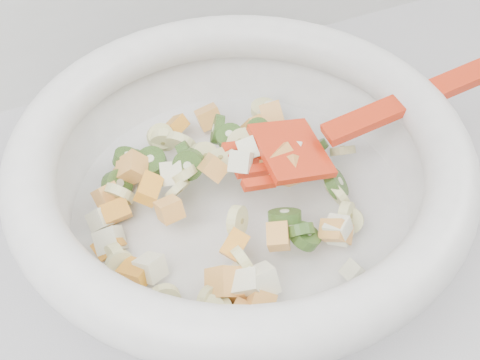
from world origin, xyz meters
name	(u,v)px	position (x,y,z in m)	size (l,w,h in m)	color
mixing_bowl	(240,172)	(0.16, 1.49, 0.96)	(0.48, 0.38, 0.12)	silver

